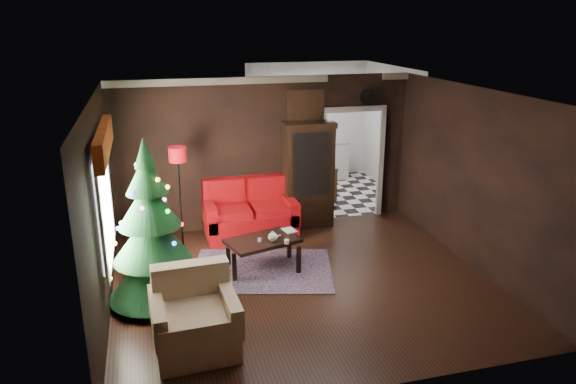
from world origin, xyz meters
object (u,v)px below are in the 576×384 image
object	(u,v)px
curio_cabinet	(308,177)
coffee_table	(263,254)
wall_clock	(367,97)
floor_lamp	(180,201)
kitchen_table	(317,183)
armchair	(194,315)
loveseat	(250,209)
teapot	(273,237)
christmas_tree	(151,232)

from	to	relation	value
curio_cabinet	coffee_table	bearing A→B (deg)	-126.85
wall_clock	floor_lamp	bearing A→B (deg)	-170.39
curio_cabinet	kitchen_table	bearing A→B (deg)	65.56
coffee_table	wall_clock	distance (m)	3.71
armchair	kitchen_table	bearing A→B (deg)	54.94
loveseat	teapot	bearing A→B (deg)	-88.16
floor_lamp	coffee_table	world-z (taller)	floor_lamp
curio_cabinet	teapot	bearing A→B (deg)	-121.78
wall_clock	christmas_tree	bearing A→B (deg)	-149.08
christmas_tree	kitchen_table	bearing A→B (deg)	46.26
loveseat	armchair	size ratio (longest dim) A/B	1.69
floor_lamp	kitchen_table	xyz separation A→B (m)	(3.03, 1.86, -0.46)
loveseat	teapot	world-z (taller)	loveseat
floor_lamp	wall_clock	bearing A→B (deg)	9.61
kitchen_table	armchair	bearing A→B (deg)	-122.00
kitchen_table	teapot	bearing A→B (deg)	-118.63
floor_lamp	teapot	xyz separation A→B (m)	(1.28, -1.35, -0.25)
armchair	kitchen_table	world-z (taller)	armchair
kitchen_table	floor_lamp	bearing A→B (deg)	-148.53
armchair	teapot	size ratio (longest dim) A/B	5.88
floor_lamp	christmas_tree	world-z (taller)	christmas_tree
curio_cabinet	armchair	world-z (taller)	curio_cabinet
teapot	kitchen_table	bearing A→B (deg)	61.37
kitchen_table	loveseat	bearing A→B (deg)	-137.49
christmas_tree	teapot	size ratio (longest dim) A/B	14.10
christmas_tree	teapot	xyz separation A→B (m)	(1.79, 0.49, -0.47)
curio_cabinet	wall_clock	bearing A→B (deg)	8.53
floor_lamp	teapot	bearing A→B (deg)	-46.43
loveseat	curio_cabinet	size ratio (longest dim) A/B	0.89
coffee_table	teapot	xyz separation A→B (m)	(0.13, -0.13, 0.33)
christmas_tree	kitchen_table	size ratio (longest dim) A/B	3.21
loveseat	wall_clock	bearing A→B (deg)	9.66
floor_lamp	christmas_tree	bearing A→B (deg)	-105.39
christmas_tree	armchair	distance (m)	1.48
loveseat	armchair	distance (m)	3.59
christmas_tree	armchair	xyz separation A→B (m)	(0.43, -1.29, -0.59)
christmas_tree	wall_clock	size ratio (longest dim) A/B	7.53
wall_clock	curio_cabinet	bearing A→B (deg)	-171.47
loveseat	armchair	xyz separation A→B (m)	(-1.32, -3.34, -0.04)
loveseat	wall_clock	xyz separation A→B (m)	(2.35, 0.40, 1.88)
christmas_tree	coffee_table	distance (m)	1.94
loveseat	coffee_table	size ratio (longest dim) A/B	1.56
floor_lamp	wall_clock	size ratio (longest dim) A/B	5.86
teapot	wall_clock	size ratio (longest dim) A/B	0.53
christmas_tree	loveseat	bearing A→B (deg)	49.66
floor_lamp	christmas_tree	distance (m)	1.92
floor_lamp	kitchen_table	world-z (taller)	floor_lamp
loveseat	curio_cabinet	world-z (taller)	curio_cabinet
loveseat	coffee_table	bearing A→B (deg)	-93.29
curio_cabinet	wall_clock	distance (m)	1.88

